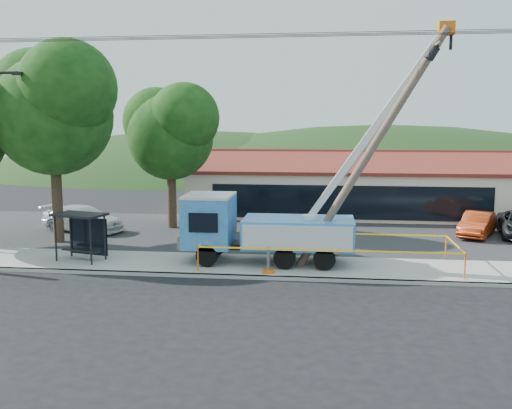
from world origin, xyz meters
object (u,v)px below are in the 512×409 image
object	(u,v)px
car_red	(477,238)
car_white	(84,233)
utility_truck	(264,225)
leaning_pole	(377,140)
car_silver	(215,239)
bus_shelter	(82,226)

from	to	relation	value
car_red	car_white	world-z (taller)	car_white
utility_truck	leaning_pole	xyz separation A→B (m)	(4.95, -0.47, 3.92)
car_red	car_white	size ratio (longest dim) A/B	0.79
car_silver	bus_shelter	bearing A→B (deg)	-127.55
leaning_pole	car_silver	distance (m)	11.99
bus_shelter	car_silver	world-z (taller)	bus_shelter
utility_truck	bus_shelter	size ratio (longest dim) A/B	4.54
utility_truck	car_red	distance (m)	14.02
bus_shelter	car_red	bearing A→B (deg)	36.83
utility_truck	car_white	size ratio (longest dim) A/B	2.23
utility_truck	car_silver	bearing A→B (deg)	120.66
leaning_pole	car_silver	xyz separation A→B (m)	(-8.40, 6.29, -5.80)
car_silver	leaning_pole	bearing A→B (deg)	-35.88
car_white	car_silver	bearing A→B (deg)	-77.69
bus_shelter	car_silver	size ratio (longest dim) A/B	0.59
bus_shelter	car_silver	xyz separation A→B (m)	(5.05, 6.36, -1.77)
utility_truck	car_white	world-z (taller)	utility_truck
car_red	car_white	distance (m)	23.10
car_white	car_red	bearing A→B (deg)	-69.26
utility_truck	car_white	distance (m)	13.46
bus_shelter	car_red	distance (m)	21.72
car_silver	car_red	size ratio (longest dim) A/B	1.06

